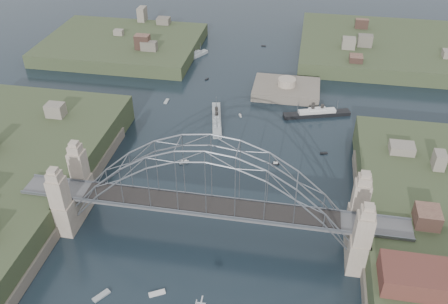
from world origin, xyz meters
TOP-DOWN VIEW (x-y plane):
  - ground at (0.00, 0.00)m, footprint 500.00×500.00m
  - bridge at (0.00, 0.00)m, footprint 84.00×13.80m
  - headland_nw at (-55.00, 95.00)m, footprint 60.00×45.00m
  - headland_ne at (50.00, 110.00)m, footprint 70.00×55.00m
  - fort_island at (12.00, 70.00)m, footprint 22.00×16.00m
  - wharf_shed at (44.00, -14.00)m, footprint 20.00×8.00m
  - naval_cruiser_near at (-7.64, 47.78)m, footprint 6.55×19.53m
  - naval_cruiser_far at (-25.76, 92.19)m, footprint 9.72×14.63m
  - ocean_liner at (22.48, 56.73)m, footprint 20.97×9.09m
  - aeroplane at (3.01, -23.07)m, footprint 1.80×3.40m
  - small_boat_a at (-12.19, 25.04)m, footprint 2.86×2.21m
  - small_boat_b at (12.13, 28.81)m, footprint 1.95×0.83m
  - small_boat_c at (-6.85, -18.01)m, footprint 3.36×2.50m
  - small_boat_d at (24.88, 36.12)m, footprint 2.18×1.25m
  - small_boat_e at (-26.21, 57.14)m, footprint 1.07×3.17m
  - small_boat_f at (-1.00, 52.21)m, footprint 1.12×1.61m
  - small_boat_h at (-16.54, 75.39)m, footprint 1.17×1.79m
  - small_boat_i at (24.22, 12.11)m, footprint 1.27×2.35m
  - small_boat_j at (-17.37, -20.50)m, footprint 3.01×3.64m
  - small_boat_k at (0.02, 109.16)m, footprint 1.92×0.64m

SIDE VIEW (x-z plane):
  - fort_island at x=12.00m, z-range -5.04..4.36m
  - ground at x=0.00m, z-range 0.00..0.00m
  - small_boat_c at x=-6.85m, z-range -0.08..0.38m
  - small_boat_d at x=24.88m, z-range -0.08..0.38m
  - small_boat_e at x=-26.21m, z-range -0.08..0.38m
  - small_boat_h at x=-16.54m, z-range -0.08..0.38m
  - small_boat_i at x=24.22m, z-range -0.08..0.38m
  - small_boat_j at x=-17.37m, z-range -0.08..0.38m
  - small_boat_k at x=0.02m, z-range -0.08..0.38m
  - small_boat_a at x=-12.19m, z-range -0.43..0.99m
  - small_boat_b at x=12.13m, z-range -0.42..1.00m
  - small_boat_f at x=-1.00m, z-range -0.41..1.01m
  - headland_nw at x=-55.00m, z-range -4.00..5.00m
  - headland_ne at x=50.00m, z-range -4.00..5.50m
  - ocean_liner at x=22.48m, z-range -1.78..3.39m
  - naval_cruiser_far at x=-25.76m, z-range -1.82..3.47m
  - naval_cruiser_near at x=-7.64m, z-range -2.01..3.82m
  - aeroplane at x=3.01m, z-range 5.62..6.11m
  - wharf_shed at x=44.00m, z-range 8.00..12.00m
  - bridge at x=0.00m, z-range 0.02..24.62m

